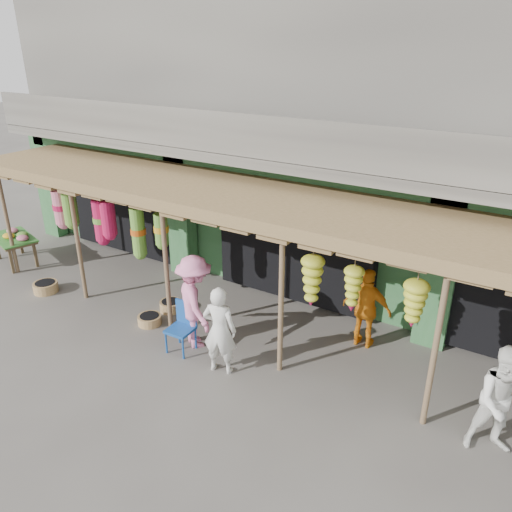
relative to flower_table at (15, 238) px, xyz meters
The scene contains 12 objects.
ground 7.01m from the flower_table, ahead, with size 80.00×80.00×0.00m, color #514C47.
building 8.83m from the flower_table, 33.94° to the left, with size 16.40×6.80×7.00m.
awning 7.10m from the flower_table, ahead, with size 14.00×2.70×2.79m.
flower_table is the anchor object (origin of this frame).
blue_chair 6.18m from the flower_table, ahead, with size 0.47×0.48×0.95m.
basket_left 2.16m from the flower_table, 18.66° to the right, with size 0.55×0.55×0.23m, color olive.
basket_mid 5.03m from the flower_table, ahead, with size 0.48×0.48×0.19m, color olive.
basket_right 5.02m from the flower_table, ahead, with size 0.47×0.47×0.21m, color olive.
person_front 7.18m from the flower_table, ahead, with size 0.59×0.39×1.63m, color silver.
person_right 11.46m from the flower_table, ahead, with size 0.81×0.63×1.67m, color white.
person_vendor 9.02m from the flower_table, ahead, with size 0.92×0.38×1.57m, color orange.
person_shopper 6.27m from the flower_table, ahead, with size 1.17×0.67×1.81m, color pink.
Camera 1 is at (4.49, -6.56, 5.36)m, focal length 35.00 mm.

